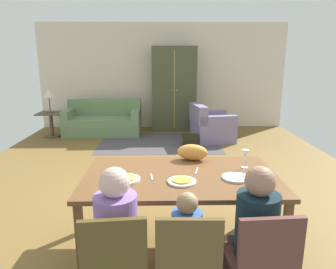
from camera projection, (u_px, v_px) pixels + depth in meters
ground_plane at (163, 171)px, 5.12m from camera, size 6.40×6.77×0.02m
back_wall at (162, 76)px, 8.13m from camera, size 6.40×0.10×2.70m
dining_table at (181, 181)px, 2.88m from camera, size 1.78×1.07×0.76m
plate_near_man at (126, 179)px, 2.73m from camera, size 0.25×0.25×0.02m
pizza_near_man at (126, 178)px, 2.73m from camera, size 0.17×0.17×0.01m
plate_near_child at (182, 182)px, 2.68m from camera, size 0.25×0.25×0.02m
pizza_near_child at (182, 180)px, 2.68m from camera, size 0.17×0.17×0.01m
plate_near_woman at (236, 178)px, 2.77m from camera, size 0.25×0.25×0.02m
wine_glass at (245, 155)px, 3.02m from camera, size 0.07×0.07×0.19m
fork at (152, 177)px, 2.81m from camera, size 0.03×0.15×0.01m
knife at (197, 171)px, 2.96m from camera, size 0.05×0.17×0.01m
dining_chair_man at (116, 263)px, 2.05m from camera, size 0.46×0.46×0.87m
person_man at (117, 244)px, 2.22m from camera, size 0.30×0.41×1.11m
dining_chair_child at (188, 262)px, 2.06m from camera, size 0.43×0.43×0.87m
person_child at (186, 254)px, 2.24m from camera, size 0.22×0.29×0.92m
dining_chair_woman at (262, 261)px, 2.07m from camera, size 0.45×0.45×0.87m
person_woman at (253, 243)px, 2.23m from camera, size 0.30×0.41×1.11m
cat at (192, 152)px, 3.26m from camera, size 0.35×0.23×0.17m
area_rug at (159, 142)px, 6.81m from camera, size 2.60×1.80×0.01m
couch at (103, 122)px, 7.55m from camera, size 1.80×0.86×0.82m
armchair at (210, 126)px, 6.94m from camera, size 0.98×0.97×0.82m
armoire at (174, 89)px, 7.83m from camera, size 1.10×0.59×2.10m
side_table at (51, 121)px, 7.26m from camera, size 0.56×0.56×0.58m
table_lamp at (49, 94)px, 7.11m from camera, size 0.26×0.26×0.54m
handbag at (190, 140)px, 6.50m from camera, size 0.32×0.16×0.26m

